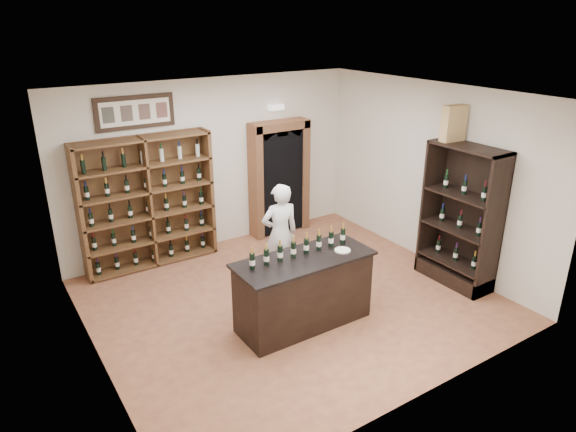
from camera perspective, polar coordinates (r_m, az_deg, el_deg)
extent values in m
plane|color=#9C643E|center=(7.75, 0.38, -9.32)|extent=(5.50, 5.50, 0.00)
plane|color=white|center=(6.72, 0.45, 13.22)|extent=(5.50, 5.50, 0.00)
cube|color=beige|center=(9.19, -8.24, 5.68)|extent=(5.50, 0.04, 3.00)
cube|color=beige|center=(6.14, -21.58, -3.79)|extent=(0.04, 5.00, 3.00)
cube|color=beige|center=(8.84, 15.52, 4.47)|extent=(0.04, 5.00, 3.00)
cube|color=brown|center=(8.84, -15.65, 1.74)|extent=(2.20, 0.02, 2.20)
cube|color=brown|center=(8.45, -22.13, 0.00)|extent=(0.06, 0.38, 2.20)
cube|color=brown|center=(9.03, -8.86, 2.70)|extent=(0.06, 0.38, 2.20)
cube|color=brown|center=(8.68, -15.28, 1.41)|extent=(0.04, 0.38, 2.20)
cube|color=brown|center=(9.08, -14.63, -4.88)|extent=(2.18, 0.38, 0.04)
cube|color=brown|center=(8.91, -14.88, -2.44)|extent=(2.18, 0.38, 0.04)
cube|color=brown|center=(8.75, -15.14, 0.10)|extent=(2.18, 0.38, 0.03)
cube|color=brown|center=(8.61, -15.41, 2.73)|extent=(2.18, 0.38, 0.04)
cube|color=brown|center=(8.49, -15.69, 5.44)|extent=(2.18, 0.38, 0.04)
cube|color=brown|center=(8.39, -15.98, 8.22)|extent=(2.18, 0.38, 0.04)
cube|color=black|center=(8.48, -16.64, 10.99)|extent=(1.25, 0.04, 0.52)
cube|color=black|center=(9.74, -1.02, 4.08)|extent=(0.97, 0.29, 2.05)
cube|color=#B06F44|center=(9.47, -3.60, 3.65)|extent=(0.14, 0.35, 2.15)
cube|color=#B06F44|center=(9.99, 1.56, 4.64)|extent=(0.14, 0.35, 2.15)
cube|color=#B06F44|center=(9.47, -0.99, 10.04)|extent=(1.15, 0.35, 0.16)
cube|color=white|center=(9.50, -1.35, 11.98)|extent=(0.30, 0.10, 0.10)
cube|color=black|center=(6.98, 1.74, -8.57)|extent=(1.80, 0.70, 0.94)
cube|color=black|center=(6.74, 1.79, -4.82)|extent=(1.88, 0.78, 0.04)
cylinder|color=black|center=(6.42, -4.00, -5.04)|extent=(0.07, 0.07, 0.21)
cylinder|color=silver|center=(6.43, -4.00, -5.16)|extent=(0.07, 0.07, 0.07)
cylinder|color=gold|center=(6.36, -4.04, -3.83)|extent=(0.03, 0.03, 0.09)
cylinder|color=black|center=(6.51, -2.42, -4.60)|extent=(0.07, 0.07, 0.21)
cylinder|color=silver|center=(6.52, -2.42, -4.72)|extent=(0.07, 0.07, 0.07)
cylinder|color=gold|center=(6.45, -2.44, -3.41)|extent=(0.03, 0.03, 0.09)
cylinder|color=black|center=(6.61, -0.88, -4.18)|extent=(0.07, 0.07, 0.21)
cylinder|color=silver|center=(6.61, -0.88, -4.30)|extent=(0.07, 0.07, 0.07)
cylinder|color=gold|center=(6.54, -0.89, -3.00)|extent=(0.03, 0.03, 0.09)
cylinder|color=black|center=(6.71, 0.61, -3.77)|extent=(0.07, 0.07, 0.21)
cylinder|color=silver|center=(6.71, 0.61, -3.88)|extent=(0.07, 0.07, 0.07)
cylinder|color=gold|center=(6.65, 0.61, -2.60)|extent=(0.03, 0.03, 0.09)
cylinder|color=black|center=(6.81, 2.05, -3.36)|extent=(0.07, 0.07, 0.21)
cylinder|color=silver|center=(6.82, 2.05, -3.48)|extent=(0.07, 0.07, 0.07)
cylinder|color=gold|center=(6.75, 2.07, -2.21)|extent=(0.03, 0.03, 0.09)
cylinder|color=black|center=(6.92, 3.45, -2.97)|extent=(0.07, 0.07, 0.21)
cylinder|color=silver|center=(6.93, 3.45, -3.08)|extent=(0.07, 0.07, 0.07)
cylinder|color=gold|center=(6.86, 3.48, -1.83)|extent=(0.03, 0.03, 0.09)
cylinder|color=black|center=(7.04, 4.80, -2.59)|extent=(0.07, 0.07, 0.21)
cylinder|color=silver|center=(7.04, 4.80, -2.70)|extent=(0.07, 0.07, 0.07)
cylinder|color=gold|center=(6.98, 4.84, -1.46)|extent=(0.03, 0.03, 0.09)
cylinder|color=black|center=(7.16, 6.11, -2.22)|extent=(0.07, 0.07, 0.21)
cylinder|color=silver|center=(7.16, 6.11, -2.33)|extent=(0.07, 0.07, 0.07)
cylinder|color=gold|center=(7.10, 6.16, -1.11)|extent=(0.03, 0.03, 0.09)
cube|color=black|center=(8.41, 19.62, 0.24)|extent=(0.02, 1.20, 2.20)
cube|color=black|center=(7.92, 21.84, -1.37)|extent=(0.48, 0.04, 2.20)
cube|color=black|center=(8.57, 15.66, 1.12)|extent=(0.48, 0.04, 2.20)
cube|color=black|center=(7.92, 19.55, 7.21)|extent=(0.48, 1.20, 0.04)
cube|color=black|center=(8.62, 17.86, -6.14)|extent=(0.48, 1.20, 0.24)
cube|color=black|center=(8.52, 18.04, -4.77)|extent=(0.48, 1.16, 0.03)
cube|color=black|center=(8.30, 18.47, -1.36)|extent=(0.48, 1.16, 0.03)
cube|color=black|center=(8.12, 18.92, 2.22)|extent=(0.48, 1.16, 0.03)
imported|color=white|center=(7.91, -0.89, -2.03)|extent=(0.65, 0.48, 1.62)
cylinder|color=silver|center=(6.96, 6.08, -3.81)|extent=(0.22, 0.22, 0.02)
cube|color=tan|center=(8.09, 17.92, 9.78)|extent=(0.39, 0.19, 0.53)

